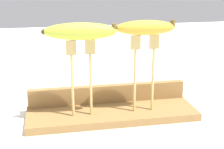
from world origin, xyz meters
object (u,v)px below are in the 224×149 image
(fork_fallen_near, at_px, (169,91))
(fork_stand_right, at_px, (144,67))
(fork_stand_left, at_px, (81,72))
(banana_raised_left, at_px, (80,31))
(banana_raised_right, at_px, (145,28))

(fork_fallen_near, bearing_deg, fork_stand_right, -128.74)
(fork_stand_left, distance_m, fork_stand_right, 0.16)
(banana_raised_left, relative_size, fork_fallen_near, 1.30)
(banana_raised_right, bearing_deg, fork_stand_left, -180.00)
(fork_stand_left, relative_size, fork_stand_right, 0.97)
(banana_raised_right, bearing_deg, fork_stand_right, -3.80)
(banana_raised_right, height_order, fork_fallen_near, banana_raised_right)
(fork_stand_left, height_order, fork_stand_right, fork_stand_right)
(banana_raised_left, bearing_deg, fork_fallen_near, 29.98)
(fork_stand_left, xyz_separation_m, banana_raised_left, (-0.00, 0.00, 0.10))
(fork_stand_left, bearing_deg, fork_stand_right, 0.00)
(fork_stand_right, bearing_deg, banana_raised_right, 176.20)
(banana_raised_left, distance_m, fork_fallen_near, 0.42)
(fork_stand_right, relative_size, banana_raised_right, 1.30)
(banana_raised_left, bearing_deg, fork_stand_right, -0.00)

